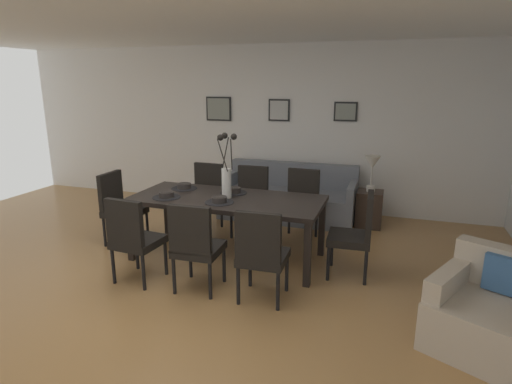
% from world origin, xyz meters
% --- Properties ---
extents(ground_plane, '(9.00, 9.00, 0.00)m').
position_xyz_m(ground_plane, '(0.00, 0.00, 0.00)').
color(ground_plane, '#A87A47').
extents(back_wall_panel, '(9.00, 0.10, 2.60)m').
position_xyz_m(back_wall_panel, '(0.00, 3.25, 1.30)').
color(back_wall_panel, silver).
rests_on(back_wall_panel, ground).
extents(ceiling_panel, '(9.00, 7.20, 0.08)m').
position_xyz_m(ceiling_panel, '(0.00, 0.40, 2.64)').
color(ceiling_panel, white).
extents(dining_table, '(2.20, 0.96, 0.74)m').
position_xyz_m(dining_table, '(0.23, 0.96, 0.67)').
color(dining_table, black).
rests_on(dining_table, ground).
extents(dining_chair_near_left, '(0.47, 0.47, 0.92)m').
position_xyz_m(dining_chair_near_left, '(-0.44, 0.07, 0.51)').
color(dining_chair_near_left, black).
rests_on(dining_chair_near_left, ground).
extents(dining_chair_near_right, '(0.45, 0.45, 0.92)m').
position_xyz_m(dining_chair_near_right, '(-0.45, 1.82, 0.51)').
color(dining_chair_near_right, black).
rests_on(dining_chair_near_right, ground).
extents(dining_chair_far_left, '(0.46, 0.46, 0.92)m').
position_xyz_m(dining_chair_far_left, '(0.25, 0.09, 0.51)').
color(dining_chair_far_left, black).
rests_on(dining_chair_far_left, ground).
extents(dining_chair_far_right, '(0.45, 0.45, 0.92)m').
position_xyz_m(dining_chair_far_right, '(0.21, 1.84, 0.51)').
color(dining_chair_far_right, black).
rests_on(dining_chair_far_right, ground).
extents(dining_chair_mid_left, '(0.46, 0.46, 0.92)m').
position_xyz_m(dining_chair_mid_left, '(0.92, 0.10, 0.51)').
color(dining_chair_mid_left, black).
rests_on(dining_chair_mid_left, ground).
extents(dining_chair_mid_right, '(0.46, 0.46, 0.92)m').
position_xyz_m(dining_chair_mid_right, '(0.90, 1.86, 0.51)').
color(dining_chair_mid_right, black).
rests_on(dining_chair_mid_right, ground).
extents(dining_chair_head_west, '(0.44, 0.44, 0.92)m').
position_xyz_m(dining_chair_head_west, '(-1.27, 0.97, 0.51)').
color(dining_chair_head_west, black).
rests_on(dining_chair_head_west, ground).
extents(dining_chair_head_east, '(0.46, 0.46, 0.92)m').
position_xyz_m(dining_chair_head_east, '(1.71, 0.94, 0.51)').
color(dining_chair_head_east, black).
rests_on(dining_chair_head_east, ground).
extents(centerpiece_vase, '(0.21, 0.23, 0.73)m').
position_xyz_m(centerpiece_vase, '(0.23, 0.96, 1.02)').
color(centerpiece_vase, silver).
rests_on(centerpiece_vase, dining_table).
extents(placemat_near_left, '(0.32, 0.32, 0.01)m').
position_xyz_m(placemat_near_left, '(-0.43, 0.74, 0.74)').
color(placemat_near_left, black).
rests_on(placemat_near_left, dining_table).
extents(bowl_near_left, '(0.17, 0.17, 0.07)m').
position_xyz_m(bowl_near_left, '(-0.43, 0.74, 0.78)').
color(bowl_near_left, '#2D2826').
rests_on(bowl_near_left, dining_table).
extents(placemat_near_right, '(0.32, 0.32, 0.01)m').
position_xyz_m(placemat_near_right, '(-0.43, 1.17, 0.74)').
color(placemat_near_right, black).
rests_on(placemat_near_right, dining_table).
extents(bowl_near_right, '(0.17, 0.17, 0.07)m').
position_xyz_m(bowl_near_right, '(-0.43, 1.17, 0.78)').
color(bowl_near_right, '#2D2826').
rests_on(bowl_near_right, dining_table).
extents(placemat_far_left, '(0.32, 0.32, 0.01)m').
position_xyz_m(placemat_far_left, '(0.23, 0.74, 0.74)').
color(placemat_far_left, black).
rests_on(placemat_far_left, dining_table).
extents(bowl_far_left, '(0.17, 0.17, 0.07)m').
position_xyz_m(bowl_far_left, '(0.23, 0.74, 0.78)').
color(bowl_far_left, '#2D2826').
rests_on(bowl_far_left, dining_table).
extents(placemat_far_right, '(0.32, 0.32, 0.01)m').
position_xyz_m(placemat_far_right, '(0.23, 1.17, 0.74)').
color(placemat_far_right, black).
rests_on(placemat_far_right, dining_table).
extents(bowl_far_right, '(0.17, 0.17, 0.07)m').
position_xyz_m(bowl_far_right, '(0.23, 1.17, 0.78)').
color(bowl_far_right, '#2D2826').
rests_on(bowl_far_right, dining_table).
extents(sofa, '(2.02, 0.84, 0.80)m').
position_xyz_m(sofa, '(0.53, 2.70, 0.28)').
color(sofa, slate).
rests_on(sofa, ground).
extents(side_table, '(0.36, 0.36, 0.52)m').
position_xyz_m(side_table, '(1.74, 2.64, 0.26)').
color(side_table, '#33261E').
rests_on(side_table, ground).
extents(table_lamp, '(0.22, 0.22, 0.51)m').
position_xyz_m(table_lamp, '(1.74, 2.64, 0.89)').
color(table_lamp, beige).
rests_on(table_lamp, side_table).
extents(armchair, '(1.07, 1.07, 0.75)m').
position_xyz_m(armchair, '(2.84, -0.01, 0.29)').
color(armchair, '#B7A893').
rests_on(armchair, ground).
extents(framed_picture_left, '(0.44, 0.03, 0.39)m').
position_xyz_m(framed_picture_left, '(-0.81, 3.18, 1.59)').
color(framed_picture_left, black).
extents(framed_picture_center, '(0.34, 0.03, 0.34)m').
position_xyz_m(framed_picture_center, '(0.23, 3.18, 1.59)').
color(framed_picture_center, black).
extents(framed_picture_right, '(0.35, 0.03, 0.29)m').
position_xyz_m(framed_picture_right, '(1.27, 3.18, 1.59)').
color(framed_picture_right, black).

